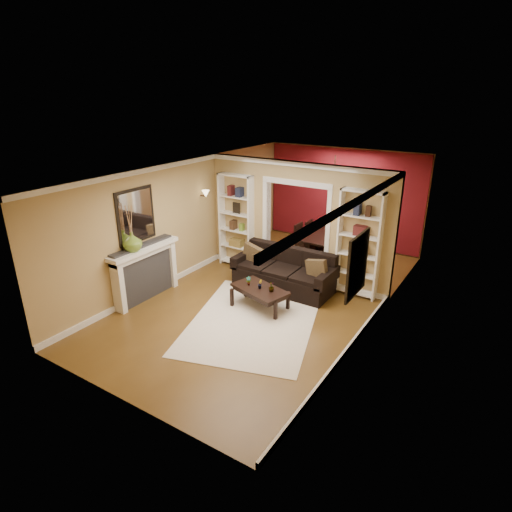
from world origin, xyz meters
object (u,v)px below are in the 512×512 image
Objects in this scene: coffee_table at (260,298)px; bookshelf_left at (237,221)px; bookshelf_right at (359,244)px; sofa at (284,270)px; fireplace at (146,273)px; dining_table at (329,246)px.

coffee_table is 2.51m from bookshelf_left.
coffee_table is at bearing -131.25° from bookshelf_right.
fireplace reaches higher than sofa.
bookshelf_right reaches higher than dining_table.
bookshelf_right is at bearing 64.98° from coffee_table.
dining_table is (2.24, 4.36, -0.29)m from fireplace.
bookshelf_right is 2.46m from dining_table.
coffee_table is 0.70× the size of dining_table.
bookshelf_right is at bearing 34.80° from fireplace.
coffee_table is 0.68× the size of fireplace.
fireplace is at bearing -102.05° from bookshelf_left.
bookshelf_left reaches higher than sofa.
bookshelf_right is at bearing -142.64° from dining_table.
fireplace is (-2.19, -1.95, 0.14)m from sofa.
fireplace is 1.03× the size of dining_table.
sofa is 1.06m from coffee_table.
sofa is at bearing 107.94° from coffee_table.
dining_table reaches higher than coffee_table.
fireplace is (-0.54, -2.53, -0.57)m from bookshelf_left.
bookshelf_left is 2.64m from dining_table.
bookshelf_left is at bearing 152.35° from coffee_table.
bookshelf_left is at bearing 180.00° from bookshelf_right.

